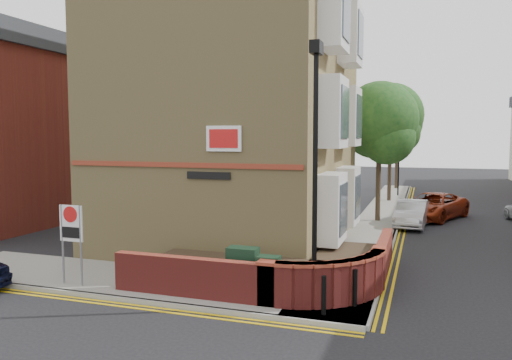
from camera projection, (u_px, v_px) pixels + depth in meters
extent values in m
plane|color=black|center=(236.00, 315.00, 11.68)|extent=(120.00, 120.00, 0.00)
cube|color=gray|center=(140.00, 281.00, 14.21)|extent=(13.00, 3.00, 0.12)
cube|color=gray|center=(381.00, 215.00, 26.13)|extent=(2.00, 32.00, 0.12)
cube|color=gray|center=(109.00, 297.00, 12.79)|extent=(13.00, 0.15, 0.12)
cube|color=gray|center=(401.00, 216.00, 25.81)|extent=(0.15, 32.00, 0.12)
cube|color=gold|center=(103.00, 303.00, 12.56)|extent=(13.00, 0.28, 0.01)
cube|color=gold|center=(406.00, 218.00, 25.74)|extent=(0.28, 32.00, 0.01)
cube|color=tan|center=(237.00, 100.00, 19.70)|extent=(8.00, 10.00, 11.00)
cube|color=maroon|center=(178.00, 165.00, 15.15)|extent=(7.80, 0.06, 0.15)
cube|color=white|center=(224.00, 139.00, 14.59)|extent=(1.10, 0.05, 0.75)
cube|color=black|center=(208.00, 176.00, 14.85)|extent=(1.40, 0.04, 0.22)
cylinder|color=black|center=(315.00, 181.00, 12.03)|extent=(0.12, 0.12, 6.00)
cylinder|color=black|center=(314.00, 286.00, 12.26)|extent=(0.20, 0.20, 0.80)
cube|color=black|center=(316.00, 48.00, 11.75)|extent=(0.25, 0.50, 0.30)
cube|color=black|center=(243.00, 270.00, 12.94)|extent=(0.80, 0.45, 1.20)
cube|color=black|center=(269.00, 278.00, 12.41)|extent=(0.55, 0.40, 1.10)
cylinder|color=black|center=(324.00, 295.00, 11.37)|extent=(0.11, 0.11, 0.90)
cylinder|color=black|center=(355.00, 288.00, 11.93)|extent=(0.11, 0.11, 0.90)
cylinder|color=slate|center=(63.00, 244.00, 13.74)|extent=(0.06, 0.06, 2.20)
cylinder|color=slate|center=(81.00, 246.00, 13.55)|extent=(0.06, 0.06, 2.20)
cube|color=white|center=(71.00, 223.00, 13.59)|extent=(0.72, 0.04, 1.00)
cylinder|color=red|center=(70.00, 214.00, 13.54)|extent=(0.44, 0.02, 0.44)
cube|color=maroon|center=(1.00, 140.00, 23.68)|extent=(6.00, 10.00, 8.00)
cylinder|color=#382B1E|center=(378.00, 174.00, 24.04)|extent=(0.24, 0.24, 4.55)
sphere|color=#18481B|center=(380.00, 119.00, 23.81)|extent=(3.64, 3.64, 3.64)
sphere|color=#18481B|center=(387.00, 137.00, 23.48)|extent=(2.60, 2.60, 2.60)
sphere|color=#18481B|center=(374.00, 129.00, 24.33)|extent=(2.86, 2.86, 2.86)
cylinder|color=#382B1E|center=(390.00, 161.00, 31.57)|extent=(0.24, 0.24, 5.04)
sphere|color=#18481B|center=(391.00, 115.00, 31.32)|extent=(4.03, 4.03, 4.03)
sphere|color=#18481B|center=(397.00, 130.00, 30.99)|extent=(2.88, 2.88, 2.88)
sphere|color=#18481B|center=(386.00, 123.00, 31.83)|extent=(3.17, 3.17, 3.17)
cylinder|color=#382B1E|center=(397.00, 158.00, 39.13)|extent=(0.24, 0.24, 4.76)
sphere|color=#18481B|center=(397.00, 123.00, 38.89)|extent=(3.81, 3.81, 3.81)
sphere|color=#18481B|center=(402.00, 134.00, 38.56)|extent=(2.72, 2.72, 2.72)
sphere|color=#18481B|center=(394.00, 129.00, 39.40)|extent=(2.99, 2.99, 2.99)
cylinder|color=black|center=(398.00, 172.00, 34.35)|extent=(0.10, 0.10, 3.20)
imported|color=black|center=(399.00, 142.00, 34.17)|extent=(0.20, 0.16, 1.00)
imported|color=silver|center=(412.00, 213.00, 23.18)|extent=(1.59, 3.79, 1.22)
imported|color=maroon|center=(433.00, 206.00, 25.26)|extent=(3.95, 5.26, 1.33)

